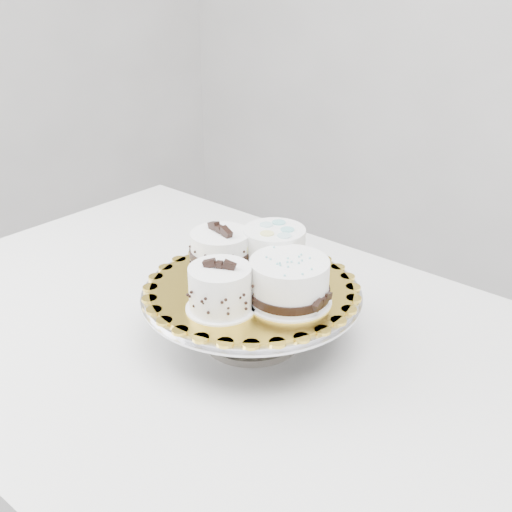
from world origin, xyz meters
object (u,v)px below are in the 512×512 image
Objects in this scene: cake_ribbon at (290,283)px; cake_banded at (221,254)px; cake_stand at (252,305)px; cake_board at (252,288)px; cake_swirl at (220,289)px; table at (224,366)px; cake_dots at (274,250)px.

cake_banded is at bearing 170.89° from cake_ribbon.
cake_ribbon is at bearing -0.70° from cake_stand.
cake_board is at bearing 173.43° from cake_ribbon.
cake_swirl reaches higher than cake_ribbon.
cake_board is at bearing 20.92° from table.
table is 4.09× the size of cake_board.
cake_stand is 2.85× the size of cake_dots.
cake_dots is (-0.01, 0.15, 0.01)m from cake_swirl.
cake_board is 0.09m from cake_swirl.
cake_banded is at bearing 174.10° from cake_stand.
table is 10.71× the size of cake_swirl.
cake_swirl is 1.04× the size of cake_banded.
cake_swirl is (0.06, -0.07, 0.20)m from table.
cake_dots is at bearing 65.51° from table.
cake_dots is at bearing 57.21° from cake_banded.
cake_ribbon is at bearing -32.51° from cake_dots.
cake_banded is at bearing 134.88° from table.
table is at bearing -33.42° from cake_banded.
cake_swirl reaches higher than cake_dots.
cake_banded reaches higher than cake_board.
cake_ribbon reaches higher than cake_board.
cake_banded reaches higher than cake_swirl.
table is at bearing 105.49° from cake_swirl.
cake_stand is 0.11m from cake_swirl.
cake_dots reaches higher than table.
cake_banded is 0.96× the size of cake_dots.
cake_ribbon is (0.08, -0.00, 0.07)m from cake_stand.
cake_board is 2.62× the size of cake_swirl.
cake_banded is at bearing 106.07° from cake_swirl.
cake_dots is (-0.01, 0.07, 0.04)m from cake_board.
cake_board reaches higher than table.
cake_ribbon is at bearing 9.57° from table.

